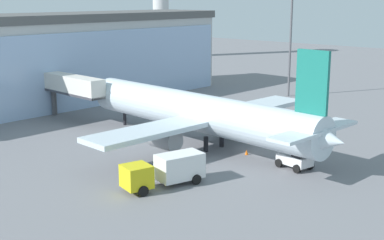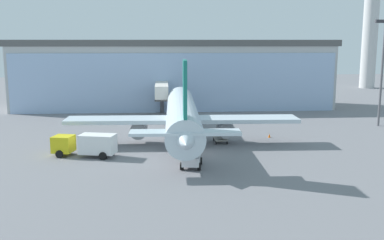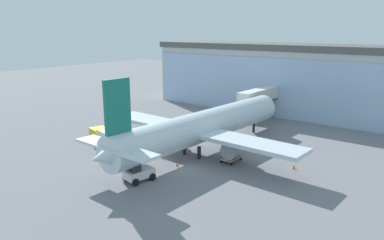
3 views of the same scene
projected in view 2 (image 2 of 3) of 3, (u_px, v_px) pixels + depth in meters
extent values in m
plane|color=slate|center=(199.00, 153.00, 53.43)|extent=(240.00, 240.00, 0.00)
cube|color=#B9B9B9|center=(174.00, 77.00, 89.29)|extent=(62.11, 14.63, 12.21)
cube|color=#A2BCE2|center=(175.00, 83.00, 83.32)|extent=(60.39, 2.82, 10.99)
cube|color=#535353|center=(174.00, 43.00, 88.12)|extent=(63.35, 14.92, 1.20)
cube|color=silver|center=(162.00, 90.00, 78.40)|extent=(2.84, 12.00, 2.40)
cube|color=#3F3F47|center=(162.00, 96.00, 78.58)|extent=(2.88, 12.00, 0.30)
cylinder|color=#4C4C51|center=(162.00, 103.00, 83.30)|extent=(0.70, 0.70, 3.51)
cylinder|color=beige|center=(370.00, 33.00, 125.02)|extent=(4.14, 4.14, 30.94)
cylinder|color=#59595E|center=(382.00, 75.00, 69.48)|extent=(0.36, 0.36, 15.89)
cylinder|color=silver|center=(182.00, 114.00, 59.18)|extent=(6.38, 31.88, 4.10)
cone|color=silver|center=(180.00, 99.00, 74.75)|extent=(4.31, 3.29, 4.10)
cone|color=silver|center=(186.00, 141.00, 43.60)|extent=(3.97, 4.26, 3.69)
cube|color=silver|center=(182.00, 120.00, 57.69)|extent=(29.95, 6.34, 0.50)
cube|color=silver|center=(185.00, 133.00, 44.48)|extent=(11.14, 3.19, 0.30)
cube|color=#197266|center=(185.00, 89.00, 44.22)|extent=(0.59, 3.22, 5.69)
cylinder|color=gray|center=(139.00, 129.00, 58.18)|extent=(2.33, 3.34, 2.10)
cylinder|color=gray|center=(225.00, 129.00, 58.66)|extent=(2.33, 3.34, 2.10)
cylinder|color=black|center=(173.00, 140.00, 57.08)|extent=(0.50, 0.50, 1.60)
cylinder|color=black|center=(192.00, 140.00, 57.18)|extent=(0.50, 0.50, 1.60)
cylinder|color=black|center=(180.00, 119.00, 72.30)|extent=(0.40, 0.40, 1.60)
cube|color=yellow|center=(63.00, 144.00, 52.23)|extent=(2.72, 2.72, 1.90)
cube|color=white|center=(98.00, 144.00, 51.53)|extent=(4.45, 3.21, 2.20)
cylinder|color=black|center=(60.00, 154.00, 51.32)|extent=(0.95, 0.53, 0.90)
cylinder|color=black|center=(68.00, 150.00, 53.46)|extent=(0.95, 0.53, 0.90)
cylinder|color=black|center=(103.00, 156.00, 50.50)|extent=(0.95, 0.53, 0.90)
cylinder|color=black|center=(110.00, 151.00, 52.64)|extent=(0.95, 0.53, 0.90)
cube|color=#9E998C|center=(220.00, 139.00, 59.13)|extent=(1.69, 2.85, 0.16)
cylinder|color=black|center=(214.00, 139.00, 60.22)|extent=(0.13, 0.44, 0.44)
cylinder|color=#9E998C|center=(214.00, 133.00, 60.07)|extent=(0.08, 0.08, 0.90)
cylinder|color=black|center=(224.00, 139.00, 60.33)|extent=(0.13, 0.44, 0.44)
cylinder|color=#9E998C|center=(224.00, 133.00, 60.19)|extent=(0.08, 0.08, 0.90)
cylinder|color=black|center=(216.00, 143.00, 58.02)|extent=(0.13, 0.44, 0.44)
cylinder|color=#9E998C|center=(216.00, 137.00, 57.88)|extent=(0.08, 0.08, 0.90)
cylinder|color=black|center=(227.00, 143.00, 58.14)|extent=(0.13, 0.44, 0.44)
cylinder|color=#9E998C|center=(227.00, 136.00, 57.99)|extent=(0.08, 0.08, 0.90)
cube|color=silver|center=(191.00, 159.00, 47.52)|extent=(2.38, 3.48, 0.90)
cube|color=#26262B|center=(191.00, 152.00, 46.72)|extent=(1.57, 1.25, 1.00)
cylinder|color=black|center=(184.00, 161.00, 48.76)|extent=(0.50, 0.85, 0.80)
cylinder|color=black|center=(200.00, 161.00, 48.63)|extent=(0.50, 0.85, 0.80)
cylinder|color=black|center=(182.00, 166.00, 46.56)|extent=(0.50, 0.85, 0.80)
cylinder|color=black|center=(199.00, 167.00, 46.43)|extent=(0.50, 0.85, 0.80)
cone|color=orange|center=(191.00, 151.00, 53.53)|extent=(0.36, 0.36, 0.55)
cone|color=orange|center=(269.00, 136.00, 62.19)|extent=(0.36, 0.36, 0.55)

